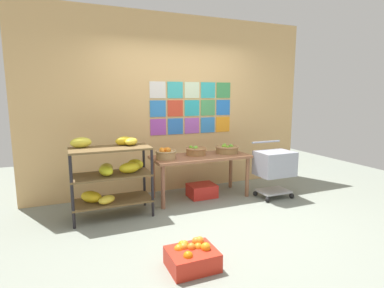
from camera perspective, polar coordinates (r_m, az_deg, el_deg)
The scene contains 10 objects.
ground at distance 4.02m, azimuth 5.13°, elevation -14.50°, with size 9.11×9.11×0.00m, color gray.
back_wall_with_art at distance 5.13m, azimuth -2.97°, elevation 7.30°, with size 4.85×0.07×2.89m.
banana_shelf_unit at distance 4.19m, azimuth -14.84°, elevation -5.01°, with size 1.02×0.48×1.07m.
display_table at distance 4.80m, azimuth 1.59°, elevation -3.15°, with size 1.52×0.64×0.67m.
fruit_basket_centre at distance 4.82m, azimuth 0.74°, elevation -1.29°, with size 0.33×0.33×0.14m.
fruit_basket_right at distance 5.00m, azimuth 6.54°, elevation -0.93°, with size 0.38×0.38×0.15m.
fruit_basket_back_right at distance 4.51m, azimuth -4.94°, elevation -1.79°, with size 0.31×0.31×0.18m.
produce_crate_under_table at distance 4.93m, azimuth 1.84°, elevation -8.66°, with size 0.42×0.34×0.20m, color red.
orange_crate_foreground at distance 3.06m, azimuth -0.01°, elevation -20.26°, with size 0.45×0.38×0.24m.
shopping_cart at distance 4.97m, azimuth 15.13°, elevation -3.87°, with size 0.56×0.47×0.87m.
Camera 1 is at (-1.75, -3.24, 1.61)m, focal length 28.61 mm.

